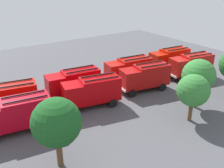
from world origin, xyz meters
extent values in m
plane|color=#4C4C51|center=(0.00, 0.00, 0.00)|extent=(63.83, 63.83, 0.00)
cube|color=#BB1303|center=(-10.82, -2.26, 2.10)|extent=(2.44, 2.70, 2.60)
cube|color=#8C9EAD|center=(-9.78, -2.37, 2.41)|extent=(0.29, 2.12, 1.46)
cube|color=#BB1303|center=(-14.30, -1.92, 2.25)|extent=(5.02, 2.96, 2.90)
cube|color=black|center=(-14.24, -1.23, 3.82)|extent=(4.31, 0.55, 0.12)
cube|color=black|center=(-14.37, -2.60, 3.82)|extent=(4.31, 0.55, 0.12)
cube|color=silver|center=(-9.63, -2.38, 0.95)|extent=(0.43, 2.38, 0.28)
cylinder|color=black|center=(-10.50, -1.09, 0.55)|extent=(1.13, 0.46, 1.10)
cylinder|color=black|center=(-10.74, -3.48, 0.55)|extent=(1.13, 0.46, 1.10)
cylinder|color=black|center=(-15.38, -0.60, 0.55)|extent=(1.13, 0.46, 1.10)
cylinder|color=black|center=(-15.62, -2.99, 0.55)|extent=(1.13, 0.46, 1.10)
cube|color=#B4120B|center=(-1.89, -2.19, 2.10)|extent=(2.49, 2.75, 2.60)
cube|color=#8C9EAD|center=(-0.85, -2.32, 2.41)|extent=(0.34, 2.12, 1.46)
cube|color=#B4120B|center=(-5.36, -1.76, 2.25)|extent=(5.07, 3.07, 2.90)
cube|color=black|center=(-5.28, -1.08, 3.82)|extent=(4.30, 0.65, 0.12)
cube|color=black|center=(-5.45, -2.44, 3.82)|extent=(4.30, 0.65, 0.12)
cube|color=silver|center=(-0.70, -2.34, 0.95)|extent=(0.49, 2.38, 0.28)
cylinder|color=black|center=(-1.54, -1.02, 0.55)|extent=(1.13, 0.48, 1.10)
cylinder|color=black|center=(-1.84, -3.41, 0.55)|extent=(1.13, 0.48, 1.10)
cylinder|color=black|center=(-6.41, -0.42, 0.55)|extent=(1.13, 0.48, 1.10)
cylinder|color=black|center=(-6.70, -2.80, 0.55)|extent=(1.13, 0.48, 1.10)
cube|color=#B90409|center=(7.25, -2.28, 2.10)|extent=(2.48, 2.74, 2.60)
cube|color=#8C9EAD|center=(8.29, -2.40, 2.41)|extent=(0.33, 2.12, 1.46)
cube|color=#B90409|center=(3.77, -1.87, 2.25)|extent=(5.06, 3.05, 2.90)
cube|color=black|center=(3.85, -1.18, 3.82)|extent=(4.30, 0.63, 0.12)
cube|color=black|center=(3.69, -2.55, 3.82)|extent=(4.30, 0.63, 0.12)
cube|color=silver|center=(8.44, -2.42, 0.95)|extent=(0.48, 2.38, 0.28)
cylinder|color=black|center=(7.59, -1.11, 0.55)|extent=(1.13, 0.48, 1.10)
cylinder|color=black|center=(7.31, -3.49, 0.55)|extent=(1.13, 0.48, 1.10)
cylinder|color=black|center=(2.72, -0.53, 0.55)|extent=(1.13, 0.48, 1.10)
cylinder|color=black|center=(2.44, -2.92, 0.55)|extent=(1.13, 0.48, 1.10)
cube|color=#B80B05|center=(12.32, -1.90, 2.25)|extent=(5.18, 3.35, 2.90)
cube|color=black|center=(12.45, -1.23, 3.82)|extent=(4.27, 0.92, 0.12)
cube|color=black|center=(12.19, -2.58, 3.82)|extent=(4.27, 0.92, 0.12)
cylinder|color=black|center=(11.37, -0.50, 0.55)|extent=(1.15, 0.55, 1.10)
cylinder|color=black|center=(10.92, -2.86, 0.55)|extent=(1.15, 0.55, 1.10)
cube|color=#B6140F|center=(-11.31, 1.72, 2.10)|extent=(2.62, 2.86, 2.60)
cube|color=#8C9EAD|center=(-10.28, 1.53, 2.41)|extent=(0.47, 2.10, 1.46)
cube|color=#B6140F|center=(-14.75, 2.36, 2.25)|extent=(5.18, 3.34, 2.90)
cube|color=black|center=(-14.63, 3.04, 3.82)|extent=(4.27, 0.91, 0.12)
cube|color=black|center=(-14.88, 1.69, 3.82)|extent=(4.27, 0.91, 0.12)
cube|color=silver|center=(-10.13, 1.50, 0.95)|extent=(0.63, 2.37, 0.28)
cylinder|color=black|center=(-10.90, 2.86, 0.55)|extent=(1.15, 0.55, 1.10)
cylinder|color=black|center=(-11.34, 0.50, 0.55)|extent=(1.15, 0.55, 1.10)
cylinder|color=black|center=(-15.71, 3.76, 0.55)|extent=(1.15, 0.55, 1.10)
cylinder|color=black|center=(-16.15, 1.40, 0.55)|extent=(1.15, 0.55, 1.10)
cube|color=#AD0D0C|center=(-1.97, 1.34, 2.10)|extent=(2.62, 2.86, 2.60)
cube|color=#8C9EAD|center=(-0.94, 1.15, 2.41)|extent=(0.47, 2.10, 1.46)
cube|color=#AD0D0C|center=(-5.42, 1.98, 2.25)|extent=(5.18, 3.33, 2.90)
cube|color=black|center=(-5.29, 2.66, 3.82)|extent=(4.27, 0.91, 0.12)
cube|color=black|center=(-5.54, 1.31, 3.82)|extent=(4.27, 0.91, 0.12)
cube|color=silver|center=(-0.79, 1.12, 0.95)|extent=(0.63, 2.37, 0.28)
cylinder|color=black|center=(-1.56, 2.49, 0.55)|extent=(1.15, 0.54, 1.10)
cylinder|color=black|center=(-2.00, 0.13, 0.55)|extent=(1.15, 0.54, 1.10)
cylinder|color=black|center=(-6.38, 3.38, 0.55)|extent=(1.15, 0.54, 1.10)
cylinder|color=black|center=(-6.81, 1.02, 0.55)|extent=(1.15, 0.54, 1.10)
cube|color=#B70408|center=(6.58, 1.28, 2.10)|extent=(2.64, 2.88, 2.60)
cube|color=#8C9EAD|center=(7.61, 1.08, 2.41)|extent=(0.49, 2.10, 1.46)
cube|color=#B70408|center=(3.14, 1.96, 2.25)|extent=(5.19, 3.38, 2.90)
cube|color=black|center=(3.28, 2.63, 3.82)|extent=(4.26, 0.96, 0.12)
cube|color=black|center=(3.01, 1.28, 3.82)|extent=(4.26, 0.96, 0.12)
cube|color=silver|center=(7.75, 1.05, 0.95)|extent=(0.66, 2.37, 0.28)
cylinder|color=black|center=(7.00, 2.42, 0.55)|extent=(1.15, 0.56, 1.10)
cylinder|color=black|center=(6.54, 0.06, 0.55)|extent=(1.15, 0.56, 1.10)
cylinder|color=black|center=(2.20, 3.37, 0.55)|extent=(1.15, 0.56, 1.10)
cylinder|color=black|center=(1.73, 1.01, 0.55)|extent=(1.15, 0.56, 1.10)
cube|color=#B60516|center=(12.32, 2.25, 2.25)|extent=(5.09, 3.11, 2.90)
cube|color=black|center=(12.41, 2.93, 3.82)|extent=(4.30, 0.69, 0.12)
cube|color=black|center=(12.23, 1.57, 3.82)|extent=(4.30, 0.69, 0.12)
cylinder|color=black|center=(11.29, 3.60, 0.55)|extent=(1.14, 0.49, 1.10)
cylinder|color=black|center=(10.97, 1.22, 0.55)|extent=(1.14, 0.49, 1.10)
cylinder|color=black|center=(-17.32, -3.79, 0.42)|extent=(0.16, 0.16, 0.83)
cylinder|color=black|center=(-17.21, -3.97, 0.42)|extent=(0.16, 0.16, 0.83)
cube|color=gold|center=(-17.26, -3.88, 1.20)|extent=(0.42, 0.48, 0.73)
sphere|color=brown|center=(-17.26, -3.88, 1.68)|extent=(0.24, 0.24, 0.24)
cylinder|color=gold|center=(-17.26, -3.88, 1.77)|extent=(0.29, 0.29, 0.07)
cylinder|color=black|center=(10.44, 5.12, 0.38)|extent=(0.16, 0.16, 0.75)
cylinder|color=black|center=(10.35, 4.93, 0.38)|extent=(0.16, 0.16, 0.75)
cube|color=#B7140F|center=(10.40, 5.03, 1.08)|extent=(0.39, 0.48, 0.65)
sphere|color=tan|center=(10.40, 5.03, 1.51)|extent=(0.21, 0.21, 0.21)
cylinder|color=#B7140F|center=(10.40, 5.03, 1.59)|extent=(0.27, 0.27, 0.06)
cylinder|color=black|center=(-7.04, -4.89, 0.37)|extent=(0.16, 0.16, 0.74)
cylinder|color=black|center=(-7.25, -4.91, 0.37)|extent=(0.16, 0.16, 0.74)
cube|color=orange|center=(-7.15, -4.90, 1.06)|extent=(0.44, 0.28, 0.64)
sphere|color=#9E704C|center=(-7.15, -4.90, 1.49)|extent=(0.21, 0.21, 0.21)
cylinder|color=orange|center=(-7.15, -4.90, 1.57)|extent=(0.26, 0.26, 0.06)
cylinder|color=brown|center=(-6.25, 9.07, 1.25)|extent=(0.50, 0.50, 2.49)
sphere|color=#337A33|center=(-6.25, 9.07, 4.18)|extent=(3.99, 3.99, 3.99)
cylinder|color=brown|center=(-3.21, 10.83, 1.11)|extent=(0.44, 0.44, 2.22)
sphere|color=#337A33|center=(-3.21, 10.83, 3.74)|extent=(3.56, 3.56, 3.56)
cylinder|color=brown|center=(11.84, 9.36, 1.28)|extent=(0.51, 0.51, 2.57)
sphere|color=#19511E|center=(11.84, 9.36, 4.31)|extent=(4.11, 4.11, 4.11)
cone|color=#F2600C|center=(1.69, -5.04, 0.31)|extent=(0.43, 0.43, 0.62)
cone|color=#F2600C|center=(-8.14, -4.00, 0.28)|extent=(0.39, 0.39, 0.56)
cone|color=#F2600C|center=(-6.09, -4.79, 0.31)|extent=(0.43, 0.43, 0.61)
camera|label=1|loc=(17.87, 26.01, 15.10)|focal=40.17mm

